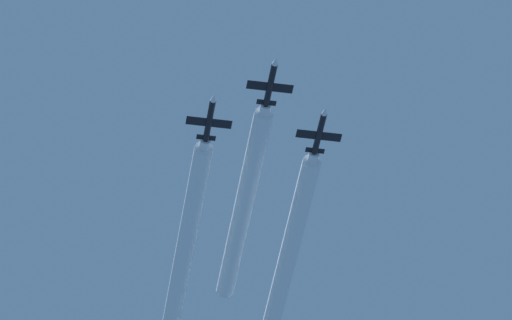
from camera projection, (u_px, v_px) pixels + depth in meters
jet_lead at (271, 83)px, 350.28m from camera, size 9.15×13.32×3.20m
jet_left_wingman at (320, 132)px, 358.31m from camera, size 9.15×13.32×3.20m
jet_right_wingman at (210, 119)px, 355.69m from camera, size 9.15×13.32×3.20m
smoke_trail_lead at (244, 203)px, 375.03m from camera, size 3.93×57.73×3.93m
smoke_trail_left_wingman at (290, 249)px, 383.55m from camera, size 3.93×59.10×3.93m
smoke_trail_right_wingman at (187, 237)px, 380.90m from camera, size 3.93×59.01×3.93m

